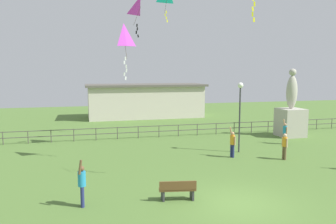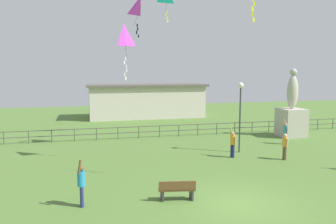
# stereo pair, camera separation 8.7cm
# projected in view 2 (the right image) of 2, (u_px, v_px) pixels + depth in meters

# --- Properties ---
(ground_plane) EXTENTS (80.00, 80.00, 0.00)m
(ground_plane) POSITION_uv_depth(u_px,v_px,m) (238.00, 204.00, 13.25)
(ground_plane) COLOR #517533
(statue_monument) EXTENTS (1.89, 1.89, 5.44)m
(statue_monument) POSITION_uv_depth(u_px,v_px,m) (291.00, 116.00, 26.88)
(statue_monument) COLOR #B2AD9E
(statue_monument) RESTS_ON ground_plane
(lamppost) EXTENTS (0.36, 0.36, 4.53)m
(lamppost) POSITION_uv_depth(u_px,v_px,m) (240.00, 102.00, 21.36)
(lamppost) COLOR #38383D
(lamppost) RESTS_ON ground_plane
(park_bench) EXTENTS (1.55, 0.65, 0.85)m
(park_bench) POSITION_uv_depth(u_px,v_px,m) (177.00, 190.00, 13.57)
(park_bench) COLOR brown
(park_bench) RESTS_ON ground_plane
(person_0) EXTENTS (0.28, 0.47, 1.80)m
(person_0) POSITION_uv_depth(u_px,v_px,m) (286.00, 132.00, 24.05)
(person_0) COLOR black
(person_0) RESTS_ON ground_plane
(person_1) EXTENTS (0.29, 0.47, 1.57)m
(person_1) POSITION_uv_depth(u_px,v_px,m) (285.00, 145.00, 19.81)
(person_1) COLOR brown
(person_1) RESTS_ON ground_plane
(person_3) EXTENTS (0.29, 0.51, 1.86)m
(person_3) POSITION_uv_depth(u_px,v_px,m) (233.00, 142.00, 20.33)
(person_3) COLOR navy
(person_3) RESTS_ON ground_plane
(person_4) EXTENTS (0.30, 0.50, 1.92)m
(person_4) POSITION_uv_depth(u_px,v_px,m) (81.00, 183.00, 12.91)
(person_4) COLOR navy
(person_4) RESTS_ON ground_plane
(kite_2) EXTENTS (1.05, 1.14, 2.44)m
(kite_2) POSITION_uv_depth(u_px,v_px,m) (141.00, 8.00, 21.04)
(kite_2) COLOR #B22DB2
(kite_3) EXTENTS (0.86, 0.81, 3.13)m
(kite_3) POSITION_uv_depth(u_px,v_px,m) (124.00, 38.00, 18.79)
(kite_3) COLOR #B22DB2
(waterfront_railing) EXTENTS (36.01, 0.06, 0.95)m
(waterfront_railing) POSITION_uv_depth(u_px,v_px,m) (157.00, 129.00, 26.60)
(waterfront_railing) COLOR #4C4742
(waterfront_railing) RESTS_ON ground_plane
(pavilion_building) EXTENTS (13.35, 5.23, 3.78)m
(pavilion_building) POSITION_uv_depth(u_px,v_px,m) (146.00, 100.00, 38.32)
(pavilion_building) COLOR beige
(pavilion_building) RESTS_ON ground_plane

